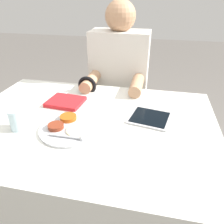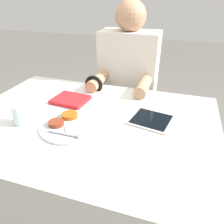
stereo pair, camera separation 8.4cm
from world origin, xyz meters
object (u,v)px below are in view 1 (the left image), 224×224
(thali_tray, at_px, (70,127))
(red_notebook, at_px, (66,102))
(tablet_device, at_px, (150,118))
(drinking_glass, at_px, (17,119))
(person_diner, at_px, (119,101))

(thali_tray, bearing_deg, red_notebook, 117.03)
(red_notebook, bearing_deg, thali_tray, -62.97)
(tablet_device, xyz_separation_m, drinking_glass, (-0.54, -0.20, 0.04))
(red_notebook, distance_m, person_diner, 0.53)
(red_notebook, relative_size, person_diner, 0.15)
(red_notebook, relative_size, drinking_glass, 2.09)
(thali_tray, relative_size, person_diner, 0.22)
(red_notebook, distance_m, tablet_device, 0.45)
(tablet_device, relative_size, drinking_glass, 2.29)
(person_diner, height_order, drinking_glass, person_diner)
(thali_tray, bearing_deg, drinking_glass, -168.96)
(red_notebook, xyz_separation_m, tablet_device, (0.44, -0.06, -0.00))
(red_notebook, xyz_separation_m, drinking_glass, (-0.10, -0.26, 0.04))
(drinking_glass, bearing_deg, thali_tray, 11.04)
(thali_tray, distance_m, red_notebook, 0.25)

